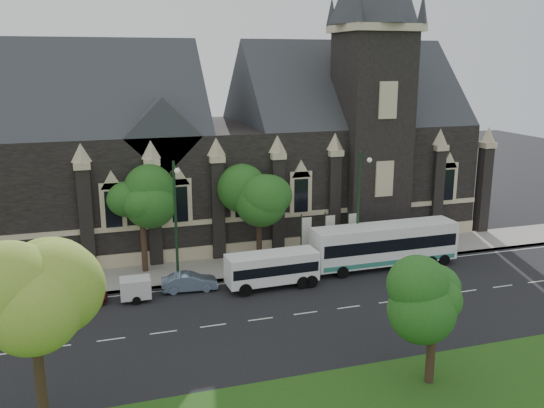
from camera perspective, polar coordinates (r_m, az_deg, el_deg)
name	(u,v)px	position (r m, az deg, el deg)	size (l,w,h in m)	color
ground	(261,319)	(37.08, -1.13, -11.16)	(160.00, 160.00, 0.00)	black
sidewalk	(226,268)	(45.56, -4.53, -6.21)	(80.00, 5.00, 0.15)	gray
museum	(256,145)	(53.58, -1.61, 5.81)	(40.00, 17.70, 29.90)	black
tree_park_near	(39,300)	(25.34, -21.77, -8.66)	(4.42, 4.42, 8.56)	black
tree_park_east	(436,294)	(29.87, 15.68, -8.44)	(3.40, 3.40, 6.28)	black
tree_walk_right	(261,189)	(45.85, -1.10, 1.45)	(4.08, 4.08, 7.80)	black
tree_walk_left	(144,198)	(44.23, -12.36, 0.55)	(3.91, 3.91, 7.64)	black
street_lamp_near	(359,202)	(45.13, 8.51, 0.17)	(0.36, 1.88, 9.00)	#16321B
street_lamp_mid	(176,217)	(41.09, -9.34, -1.23)	(0.36, 1.88, 9.00)	#16321B
banner_flag_left	(305,234)	(46.10, 3.19, -2.92)	(0.90, 0.10, 4.00)	#16321B
banner_flag_center	(328,232)	(46.82, 5.49, -2.69)	(0.90, 0.10, 4.00)	#16321B
banner_flag_right	(351,229)	(47.62, 7.71, -2.47)	(0.90, 0.10, 4.00)	#16321B
tour_coach	(385,244)	(46.07, 10.92, -3.87)	(11.60, 2.76, 3.38)	white
shuttle_bus	(272,267)	(41.45, 0.04, -6.20)	(6.56, 2.49, 2.51)	white
box_trailer	(135,288)	(40.47, -13.16, -7.97)	(2.92, 1.71, 1.55)	silver
sedan	(190,282)	(41.51, -8.04, -7.52)	(1.35, 3.87, 1.28)	#7389A7
car_far_red	(74,294)	(41.03, -18.73, -8.29)	(1.71, 4.25, 1.45)	maroon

